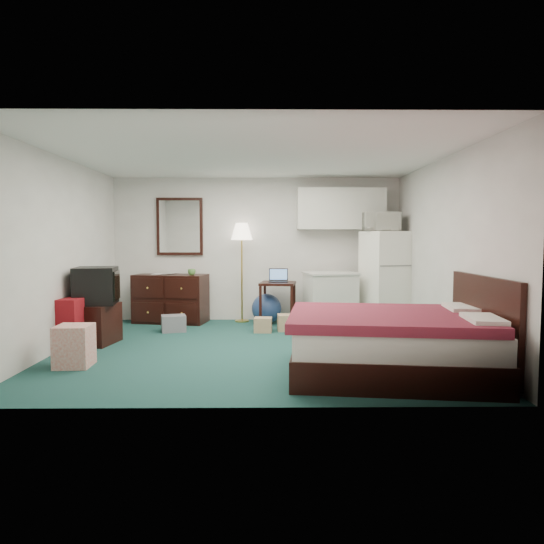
{
  "coord_description": "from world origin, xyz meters",
  "views": [
    {
      "loc": [
        0.17,
        -6.3,
        1.45
      ],
      "look_at": [
        0.24,
        0.44,
        0.98
      ],
      "focal_mm": 32.0,
      "sensor_mm": 36.0,
      "label": 1
    }
  ],
  "objects_px": {
    "fridge": "(385,279)",
    "suitcase": "(73,324)",
    "kitchen_counter": "(330,300)",
    "tv_stand": "(94,324)",
    "dresser": "(171,298)",
    "desk": "(278,304)",
    "bed": "(391,345)",
    "floor_lamp": "(242,273)"
  },
  "relations": [
    {
      "from": "fridge",
      "to": "suitcase",
      "type": "bearing_deg",
      "value": -178.53
    },
    {
      "from": "kitchen_counter",
      "to": "tv_stand",
      "type": "distance_m",
      "value": 3.7
    },
    {
      "from": "fridge",
      "to": "suitcase",
      "type": "relative_size",
      "value": 2.34
    },
    {
      "from": "dresser",
      "to": "suitcase",
      "type": "distance_m",
      "value": 2.2
    },
    {
      "from": "tv_stand",
      "to": "suitcase",
      "type": "height_order",
      "value": "suitcase"
    },
    {
      "from": "desk",
      "to": "kitchen_counter",
      "type": "xyz_separation_m",
      "value": [
        0.87,
        -0.02,
        0.07
      ]
    },
    {
      "from": "tv_stand",
      "to": "bed",
      "type": "bearing_deg",
      "value": -13.4
    },
    {
      "from": "dresser",
      "to": "fridge",
      "type": "bearing_deg",
      "value": 5.63
    },
    {
      "from": "dresser",
      "to": "suitcase",
      "type": "relative_size",
      "value": 1.81
    },
    {
      "from": "dresser",
      "to": "desk",
      "type": "relative_size",
      "value": 1.69
    },
    {
      "from": "floor_lamp",
      "to": "fridge",
      "type": "xyz_separation_m",
      "value": [
        2.39,
        -0.39,
        -0.07
      ]
    },
    {
      "from": "desk",
      "to": "dresser",
      "type": "bearing_deg",
      "value": 179.14
    },
    {
      "from": "kitchen_counter",
      "to": "suitcase",
      "type": "height_order",
      "value": "kitchen_counter"
    },
    {
      "from": "kitchen_counter",
      "to": "fridge",
      "type": "distance_m",
      "value": 0.97
    },
    {
      "from": "dresser",
      "to": "desk",
      "type": "height_order",
      "value": "dresser"
    },
    {
      "from": "dresser",
      "to": "floor_lamp",
      "type": "xyz_separation_m",
      "value": [
        1.22,
        0.07,
        0.44
      ]
    },
    {
      "from": "floor_lamp",
      "to": "fridge",
      "type": "relative_size",
      "value": 1.09
    },
    {
      "from": "desk",
      "to": "fridge",
      "type": "bearing_deg",
      "value": 6.71
    },
    {
      "from": "desk",
      "to": "tv_stand",
      "type": "bearing_deg",
      "value": -143.55
    },
    {
      "from": "floor_lamp",
      "to": "fridge",
      "type": "distance_m",
      "value": 2.42
    },
    {
      "from": "kitchen_counter",
      "to": "tv_stand",
      "type": "relative_size",
      "value": 1.43
    },
    {
      "from": "fridge",
      "to": "suitcase",
      "type": "xyz_separation_m",
      "value": [
        -4.48,
        -1.69,
        -0.45
      ]
    },
    {
      "from": "tv_stand",
      "to": "dresser",
      "type": "bearing_deg",
      "value": 76.15
    },
    {
      "from": "bed",
      "to": "suitcase",
      "type": "height_order",
      "value": "suitcase"
    },
    {
      "from": "dresser",
      "to": "fridge",
      "type": "distance_m",
      "value": 3.64
    },
    {
      "from": "dresser",
      "to": "bed",
      "type": "height_order",
      "value": "dresser"
    },
    {
      "from": "desk",
      "to": "bed",
      "type": "height_order",
      "value": "desk"
    },
    {
      "from": "bed",
      "to": "dresser",
      "type": "bearing_deg",
      "value": 139.54
    },
    {
      "from": "bed",
      "to": "tv_stand",
      "type": "relative_size",
      "value": 3.41
    },
    {
      "from": "floor_lamp",
      "to": "tv_stand",
      "type": "relative_size",
      "value": 2.86
    },
    {
      "from": "desk",
      "to": "kitchen_counter",
      "type": "height_order",
      "value": "kitchen_counter"
    },
    {
      "from": "fridge",
      "to": "tv_stand",
      "type": "xyz_separation_m",
      "value": [
        -4.33,
        -1.36,
        -0.51
      ]
    },
    {
      "from": "bed",
      "to": "fridge",
      "type": "bearing_deg",
      "value": 84.67
    },
    {
      "from": "suitcase",
      "to": "kitchen_counter",
      "type": "bearing_deg",
      "value": 30.83
    },
    {
      "from": "floor_lamp",
      "to": "tv_stand",
      "type": "distance_m",
      "value": 2.68
    },
    {
      "from": "floor_lamp",
      "to": "kitchen_counter",
      "type": "bearing_deg",
      "value": -14.17
    },
    {
      "from": "floor_lamp",
      "to": "kitchen_counter",
      "type": "distance_m",
      "value": 1.59
    },
    {
      "from": "dresser",
      "to": "tv_stand",
      "type": "xyz_separation_m",
      "value": [
        -0.73,
        -1.67,
        -0.14
      ]
    },
    {
      "from": "tv_stand",
      "to": "suitcase",
      "type": "xyz_separation_m",
      "value": [
        -0.15,
        -0.34,
        0.06
      ]
    },
    {
      "from": "fridge",
      "to": "tv_stand",
      "type": "height_order",
      "value": "fridge"
    },
    {
      "from": "dresser",
      "to": "bed",
      "type": "relative_size",
      "value": 0.6
    },
    {
      "from": "bed",
      "to": "tv_stand",
      "type": "distance_m",
      "value": 4.01
    }
  ]
}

